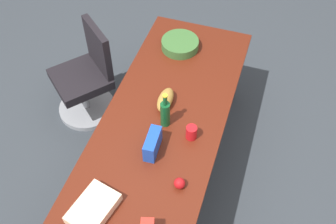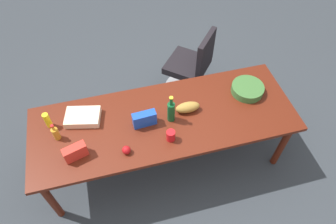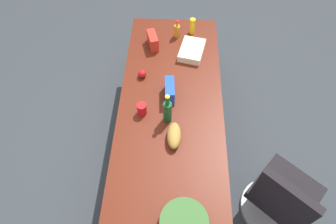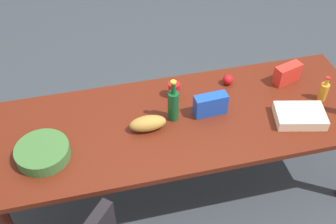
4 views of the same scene
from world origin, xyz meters
name	(u,v)px [view 1 (image 1 of 4)]	position (x,y,z in m)	size (l,w,h in m)	color
ground_plane	(161,180)	(0.00, 0.00, 0.00)	(10.00, 10.00, 0.00)	#31363B
conference_table	(160,134)	(0.00, 0.00, 0.68)	(2.54, 0.91, 0.75)	#511A0D
office_chair	(87,82)	(-0.58, -0.93, 0.37)	(0.68, 0.68, 0.95)	gray
bread_loaf	(165,100)	(-0.24, -0.04, 0.80)	(0.24, 0.11, 0.10)	olive
salad_bowl	(180,44)	(-0.90, -0.12, 0.79)	(0.33, 0.33, 0.08)	#37622D
wine_bottle	(165,113)	(-0.06, 0.02, 0.87)	(0.07, 0.07, 0.32)	#104922
apple_red	(180,183)	(0.41, 0.28, 0.79)	(0.08, 0.08, 0.08)	#B01115
chip_bag_blue	(153,144)	(0.19, 0.01, 0.82)	(0.22, 0.08, 0.15)	#1844AF
sheet_cake	(93,208)	(0.75, -0.19, 0.78)	(0.32, 0.22, 0.07)	beige
red_solo_cup	(191,133)	(0.00, 0.24, 0.80)	(0.08, 0.08, 0.11)	red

